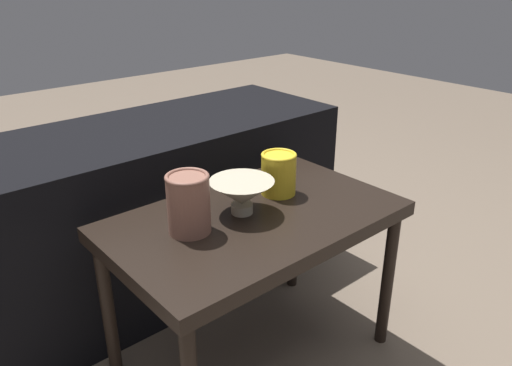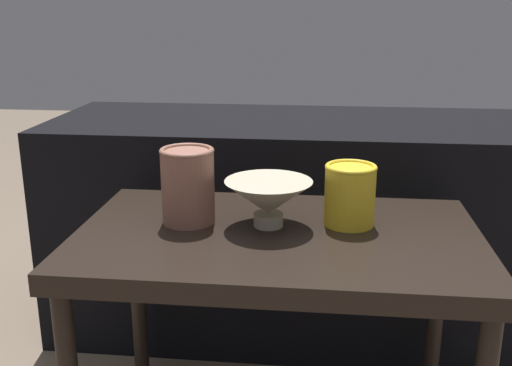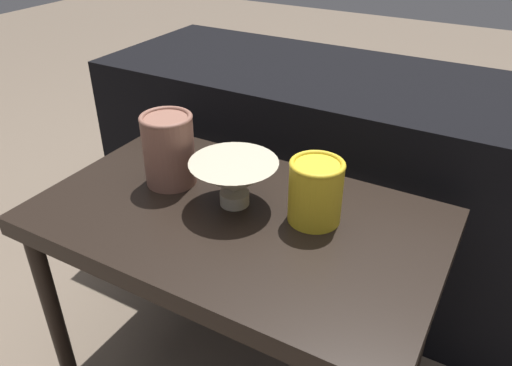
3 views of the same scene
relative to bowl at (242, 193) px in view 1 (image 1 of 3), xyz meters
name	(u,v)px [view 1 (image 1 of 3)]	position (x,y,z in m)	size (l,w,h in m)	color
ground_plane	(255,357)	(0.02, -0.03, -0.55)	(8.00, 8.00, 0.00)	#6B5B4C
table	(255,232)	(0.02, -0.03, -0.11)	(0.78, 0.47, 0.49)	black
couch_backdrop	(156,208)	(0.02, 0.51, -0.25)	(1.33, 0.50, 0.61)	black
bowl	(242,193)	(0.00, 0.00, 0.00)	(0.17, 0.17, 0.09)	#B2A88E
vase_textured_left	(189,203)	(-0.16, 0.01, 0.02)	(0.11, 0.11, 0.15)	brown
vase_colorful_right	(279,173)	(0.16, 0.03, 0.01)	(0.10, 0.10, 0.12)	gold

